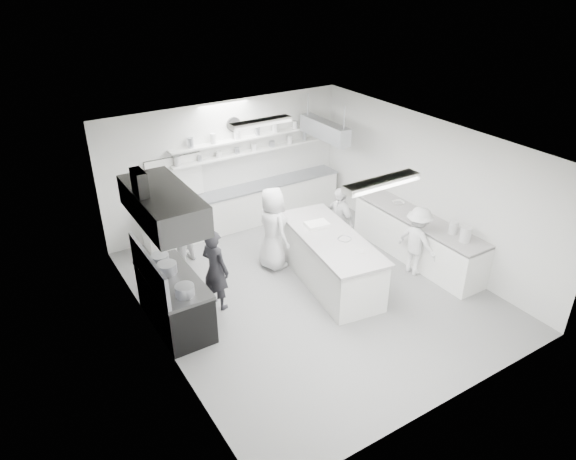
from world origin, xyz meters
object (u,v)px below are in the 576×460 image
back_counter (246,206)px  cook_back (177,231)px  cook_stove (215,270)px  right_counter (417,239)px  stove (175,302)px  prep_island (330,260)px

back_counter → cook_back: size_ratio=3.12×
cook_stove → cook_back: bearing=-21.9°
back_counter → right_counter: right_counter is taller
cook_stove → cook_back: cook_back is taller
cook_back → right_counter: bearing=119.5°
stove → right_counter: 5.28m
back_counter → cook_back: 2.31m
prep_island → cook_stove: (-2.26, 0.45, 0.30)m
cook_back → stove: bearing=35.4°
stove → cook_back: bearing=66.8°
back_counter → cook_back: bearing=-156.2°
stove → prep_island: 3.13m
stove → right_counter: size_ratio=0.55×
prep_island → stove: bearing=-178.3°
back_counter → prep_island: size_ratio=1.85×
prep_island → cook_back: cook_back is taller
right_counter → cook_stove: 4.47m
prep_island → right_counter: bearing=2.1°
stove → back_counter: 4.03m
back_counter → cook_stove: (-2.05, -2.72, 0.34)m
stove → prep_island: (3.11, -0.36, 0.05)m
back_counter → prep_island: (0.21, -3.16, 0.04)m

